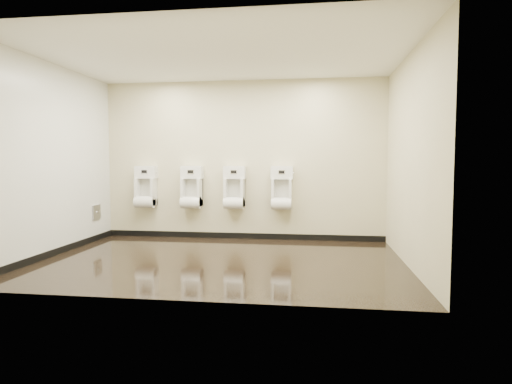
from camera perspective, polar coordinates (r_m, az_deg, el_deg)
ground at (r=6.04m, az=-4.64°, el=-9.09°), size 5.00×3.50×0.00m
ceiling at (r=6.06m, az=-4.79°, el=17.66°), size 5.00×3.50×0.00m
back_wall at (r=7.61m, az=-1.87°, el=4.24°), size 5.00×0.02×2.80m
front_wall at (r=4.20m, az=-9.88°, el=4.39°), size 5.00×0.02×2.80m
left_wall at (r=6.87m, az=-25.57°, el=3.88°), size 0.02×3.50×2.80m
right_wall at (r=5.88m, az=19.88°, el=4.08°), size 0.02×3.50×2.80m
tile_overlay_left at (r=6.87m, az=-25.53°, el=3.88°), size 0.01×3.50×2.80m
skirting_back at (r=7.71m, az=-1.86°, el=-5.84°), size 5.00×0.02×0.10m
skirting_left at (r=6.99m, az=-25.15°, el=-7.24°), size 0.02×3.50×0.10m
access_panel at (r=7.94m, az=-20.51°, el=-2.52°), size 0.04×0.25×0.25m
urinal_0 at (r=7.98m, az=-14.50°, el=0.25°), size 0.40×0.30×0.74m
urinal_1 at (r=7.70m, az=-8.58°, el=0.20°), size 0.40×0.30×0.74m
urinal_2 at (r=7.51m, az=-2.91°, el=0.15°), size 0.40×0.30×0.74m
urinal_3 at (r=7.41m, az=3.46°, el=0.09°), size 0.40×0.30×0.74m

